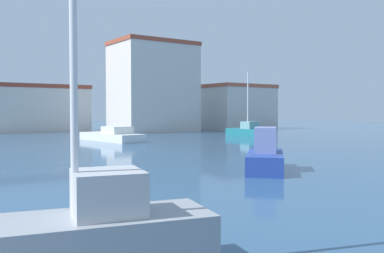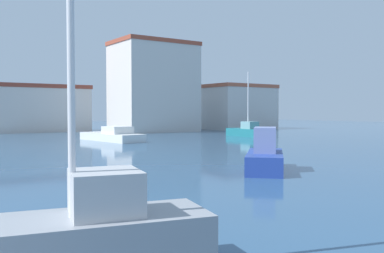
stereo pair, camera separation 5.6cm
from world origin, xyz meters
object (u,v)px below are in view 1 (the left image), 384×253
at_px(sailboat_grey_distant_east, 79,239).
at_px(sailboat_teal_behind_lamppost, 248,131).
at_px(motorboat_white_near_pier, 112,136).
at_px(motorboat_blue_inner_mooring, 265,156).

distance_m(sailboat_grey_distant_east, sailboat_teal_behind_lamppost, 38.07).
bearing_deg(motorboat_white_near_pier, sailboat_grey_distant_east, -115.05).
height_order(sailboat_grey_distant_east, sailboat_teal_behind_lamppost, sailboat_grey_distant_east).
xyz_separation_m(motorboat_white_near_pier, sailboat_teal_behind_lamppost, (14.16, -2.01, 0.10)).
relative_size(motorboat_blue_inner_mooring, sailboat_teal_behind_lamppost, 0.64).
bearing_deg(sailboat_teal_behind_lamppost, sailboat_grey_distant_east, -136.11).
distance_m(motorboat_white_near_pier, sailboat_teal_behind_lamppost, 14.30).
relative_size(sailboat_grey_distant_east, motorboat_white_near_pier, 0.92).
xyz_separation_m(sailboat_grey_distant_east, motorboat_blue_inner_mooring, (11.17, 7.22, 0.02)).
bearing_deg(sailboat_grey_distant_east, sailboat_teal_behind_lamppost, 43.89).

